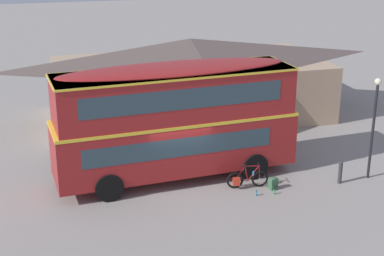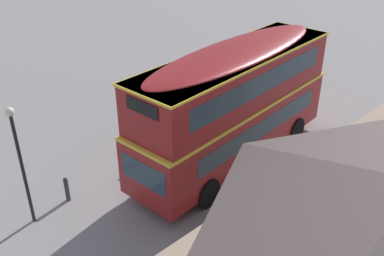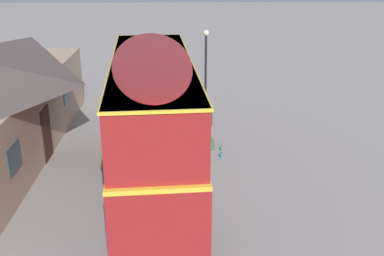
{
  "view_description": "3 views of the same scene",
  "coord_description": "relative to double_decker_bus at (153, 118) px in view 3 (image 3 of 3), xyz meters",
  "views": [
    {
      "loc": [
        -4.84,
        -20.77,
        9.93
      ],
      "look_at": [
        0.57,
        0.01,
        2.35
      ],
      "focal_mm": 54.2,
      "sensor_mm": 36.0,
      "label": 1
    },
    {
      "loc": [
        11.64,
        10.48,
        9.81
      ],
      "look_at": [
        1.24,
        -0.48,
        1.45
      ],
      "focal_mm": 40.51,
      "sensor_mm": 36.0,
      "label": 2
    },
    {
      "loc": [
        -14.35,
        -0.43,
        7.82
      ],
      "look_at": [
        1.84,
        -0.63,
        1.6
      ],
      "focal_mm": 43.92,
      "sensor_mm": 36.0,
      "label": 3
    }
  ],
  "objects": [
    {
      "name": "water_bottle_blue_sports",
      "position": [
        2.62,
        -2.46,
        -2.53
      ],
      "size": [
        0.07,
        0.07,
        0.24
      ],
      "color": "#338CBF",
      "rests_on": "ground"
    },
    {
      "name": "ground_plane",
      "position": [
        -0.05,
        -0.65,
        -2.64
      ],
      "size": [
        120.0,
        120.0,
        0.0
      ],
      "primitive_type": "plane",
      "color": "gray"
    },
    {
      "name": "kerb_bollard",
      "position": [
        6.3,
        -2.21,
        -2.14
      ],
      "size": [
        0.16,
        0.16,
        0.97
      ],
      "color": "#333338",
      "rests_on": "ground"
    },
    {
      "name": "backpack_on_ground",
      "position": [
        3.49,
        -2.07,
        -2.38
      ],
      "size": [
        0.36,
        0.34,
        0.51
      ],
      "color": "#386642",
      "rests_on": "ground"
    },
    {
      "name": "touring_bicycle",
      "position": [
        2.48,
        -1.67,
        -2.27
      ],
      "size": [
        1.69,
        0.46,
        0.98
      ],
      "color": "black",
      "rests_on": "ground"
    },
    {
      "name": "double_decker_bus",
      "position": [
        0.0,
        0.0,
        0.0
      ],
      "size": [
        9.96,
        3.36,
        4.79
      ],
      "color": "black",
      "rests_on": "ground"
    },
    {
      "name": "street_lamp",
      "position": [
        7.7,
        -2.02,
        0.01
      ],
      "size": [
        0.28,
        0.28,
        4.25
      ],
      "color": "black",
      "rests_on": "ground"
    },
    {
      "name": "water_bottle_green_metal",
      "position": [
        3.34,
        -2.51,
        -2.53
      ],
      "size": [
        0.06,
        0.06,
        0.24
      ],
      "color": "green",
      "rests_on": "ground"
    }
  ]
}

